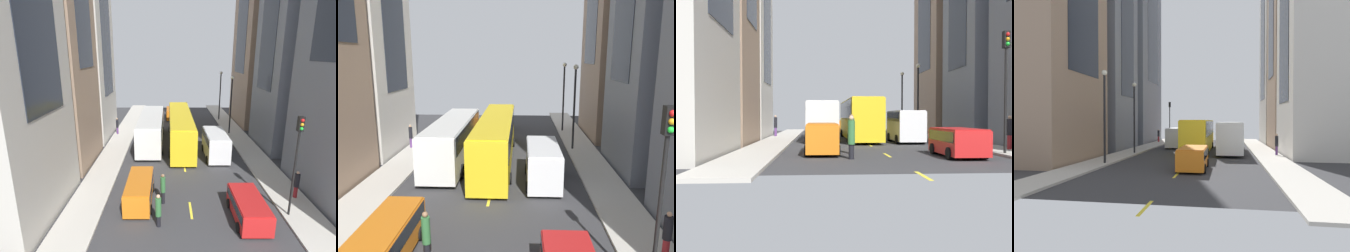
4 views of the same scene
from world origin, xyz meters
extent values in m
plane|color=#333335|center=(0.00, 0.00, 0.00)|extent=(41.07, 41.07, 0.00)
cube|color=#B2ADA3|center=(-7.22, 0.00, 0.07)|extent=(2.63, 44.00, 0.15)
cube|color=#B2ADA3|center=(7.22, 0.00, 0.07)|extent=(2.63, 44.00, 0.15)
cube|color=yellow|center=(0.00, -21.00, 0.01)|extent=(0.16, 2.00, 0.01)
cube|color=yellow|center=(0.00, -14.00, 0.01)|extent=(0.16, 2.00, 0.01)
cube|color=yellow|center=(0.00, -7.00, 0.01)|extent=(0.16, 2.00, 0.01)
cube|color=yellow|center=(0.00, 0.00, 0.01)|extent=(0.16, 2.00, 0.01)
cube|color=yellow|center=(0.00, 7.00, 0.01)|extent=(0.16, 2.00, 0.01)
cube|color=yellow|center=(0.00, 14.00, 0.01)|extent=(0.16, 2.00, 0.01)
cube|color=yellow|center=(0.00, 21.00, 0.01)|extent=(0.16, 2.00, 0.01)
cube|color=beige|center=(-12.99, 2.69, 11.82)|extent=(8.52, 8.15, 23.63)
cube|color=#1E232D|center=(-12.99, 2.69, 11.82)|extent=(8.60, 4.48, 13.00)
cube|color=silver|center=(-3.47, -0.24, 1.77)|extent=(2.55, 11.57, 3.00)
cube|color=black|center=(-3.47, -0.24, 2.62)|extent=(2.60, 10.64, 1.20)
cube|color=beige|center=(-3.47, -0.24, 3.31)|extent=(2.45, 11.10, 0.08)
cylinder|color=black|center=(-4.64, 3.34, 0.50)|extent=(0.46, 1.00, 1.00)
cylinder|color=black|center=(-2.29, 3.34, 0.50)|extent=(0.46, 1.00, 1.00)
cylinder|color=black|center=(-4.64, -3.83, 0.50)|extent=(0.46, 1.00, 1.00)
cylinder|color=black|center=(-2.29, -3.83, 0.50)|extent=(0.46, 1.00, 1.00)
cube|color=yellow|center=(-0.12, -0.21, 1.86)|extent=(2.45, 14.43, 3.30)
cube|color=black|center=(-0.12, -0.21, 2.72)|extent=(2.50, 13.28, 1.48)
cube|color=gold|center=(-0.12, -0.21, 3.55)|extent=(2.35, 13.85, 0.08)
cylinder|color=black|center=(-1.25, 4.26, 0.38)|extent=(0.44, 0.76, 0.76)
cylinder|color=black|center=(1.01, 4.26, 0.38)|extent=(0.44, 0.76, 0.76)
cylinder|color=black|center=(-1.25, -4.69, 0.38)|extent=(0.44, 0.76, 0.76)
cylinder|color=black|center=(1.01, -4.69, 0.38)|extent=(0.44, 0.76, 0.76)
cube|color=white|center=(3.25, -4.42, 1.35)|extent=(2.05, 5.24, 2.30)
cube|color=black|center=(3.25, -4.42, 2.10)|extent=(2.09, 4.82, 0.69)
cube|color=silver|center=(3.25, -4.42, 2.54)|extent=(1.97, 5.03, 0.08)
cylinder|color=black|center=(2.31, -2.79, 0.36)|extent=(0.37, 0.72, 0.72)
cylinder|color=black|center=(4.20, -2.79, 0.36)|extent=(0.37, 0.72, 0.72)
cylinder|color=black|center=(2.31, -6.04, 0.36)|extent=(0.37, 0.72, 0.72)
cylinder|color=black|center=(4.20, -6.04, 0.36)|extent=(0.37, 0.72, 0.72)
cube|color=red|center=(3.55, -14.95, 0.80)|extent=(1.84, 4.20, 1.25)
cube|color=black|center=(3.55, -14.95, 1.11)|extent=(1.87, 3.86, 0.53)
cube|color=#A91A1A|center=(3.55, -14.95, 1.46)|extent=(1.76, 4.03, 0.08)
cylinder|color=black|center=(2.71, -13.65, 0.31)|extent=(0.33, 0.62, 0.62)
cylinder|color=black|center=(4.40, -13.65, 0.31)|extent=(0.33, 0.62, 0.62)
cylinder|color=black|center=(2.71, -16.25, 0.31)|extent=(0.33, 0.62, 0.62)
cylinder|color=black|center=(4.40, -16.25, 0.31)|extent=(0.33, 0.62, 0.62)
cube|color=orange|center=(-0.83, 11.80, 0.85)|extent=(1.86, 4.26, 1.36)
cube|color=black|center=(-0.83, 11.80, 1.20)|extent=(1.89, 3.92, 0.57)
cube|color=#BE6115|center=(-0.83, 11.80, 1.57)|extent=(1.78, 4.09, 0.08)
cylinder|color=black|center=(-1.68, 13.12, 0.31)|extent=(0.33, 0.62, 0.62)
cylinder|color=black|center=(0.02, 13.12, 0.31)|extent=(0.33, 0.62, 0.62)
cylinder|color=black|center=(-1.68, 10.48, 0.31)|extent=(0.33, 0.62, 0.62)
cylinder|color=black|center=(0.02, 10.48, 0.31)|extent=(0.33, 0.62, 0.62)
cube|color=orange|center=(-3.55, -12.91, 0.91)|extent=(1.72, 4.67, 1.48)
cube|color=black|center=(-3.55, -12.91, 1.29)|extent=(1.76, 4.29, 0.62)
cube|color=#BE6115|center=(-3.55, -12.91, 1.69)|extent=(1.66, 4.48, 0.08)
cylinder|color=black|center=(-4.35, -11.46, 0.31)|extent=(0.31, 0.62, 0.62)
cylinder|color=black|center=(-2.76, -11.46, 0.31)|extent=(0.31, 0.62, 0.62)
cylinder|color=black|center=(-4.35, -14.35, 0.31)|extent=(0.31, 0.62, 0.62)
cylinder|color=black|center=(-2.76, -14.35, 0.31)|extent=(0.31, 0.62, 0.62)
cylinder|color=#593372|center=(-8.03, 3.04, 0.58)|extent=(0.24, 0.24, 0.85)
cylinder|color=black|center=(-8.03, 3.04, 1.51)|extent=(0.32, 0.32, 1.01)
sphere|color=tan|center=(-8.03, 3.04, 2.12)|extent=(0.22, 0.22, 0.22)
cylinder|color=black|center=(-2.12, -15.70, 0.37)|extent=(0.27, 0.27, 0.74)
cylinder|color=#336B38|center=(-2.12, -15.70, 1.33)|extent=(0.36, 0.36, 1.19)
sphere|color=tan|center=(-2.12, -15.70, 2.05)|extent=(0.24, 0.24, 0.24)
cylinder|color=black|center=(-1.89, -13.12, 0.45)|extent=(0.26, 0.26, 0.89)
cylinder|color=#336B38|center=(-1.89, -13.12, 1.45)|extent=(0.34, 0.34, 1.12)
sphere|color=#8C6647|center=(-1.89, -13.12, 2.13)|extent=(0.23, 0.23, 0.23)
cylinder|color=maroon|center=(7.69, -12.53, 0.57)|extent=(0.27, 0.27, 0.84)
cylinder|color=black|center=(7.69, -12.53, 1.48)|extent=(0.36, 0.36, 0.98)
sphere|color=tan|center=(7.69, -12.53, 2.07)|extent=(0.20, 0.20, 0.20)
cylinder|color=black|center=(6.30, -14.67, 2.97)|extent=(0.14, 0.14, 5.65)
cube|color=black|center=(6.30, -14.67, 6.25)|extent=(0.32, 0.32, 0.90)
sphere|color=red|center=(6.30, -14.85, 6.50)|extent=(0.20, 0.20, 0.20)
sphere|color=orange|center=(6.30, -14.85, 6.25)|extent=(0.20, 0.20, 0.20)
sphere|color=green|center=(6.30, -14.85, 5.99)|extent=(0.20, 0.20, 0.20)
cylinder|color=black|center=(6.40, 10.65, 3.64)|extent=(0.18, 0.18, 6.98)
sphere|color=silver|center=(6.40, 10.65, 7.31)|extent=(0.44, 0.44, 0.44)
cylinder|color=black|center=(6.40, 3.35, 3.63)|extent=(0.18, 0.18, 6.97)
sphere|color=silver|center=(6.40, 3.35, 7.30)|extent=(0.44, 0.44, 0.44)
camera|label=1|loc=(-1.54, -29.86, 10.35)|focal=28.56mm
camera|label=2|loc=(1.81, -24.47, 8.14)|focal=34.46mm
camera|label=3|loc=(-3.72, -33.95, 2.14)|focal=39.54mm
camera|label=4|loc=(-3.22, 31.83, 3.47)|focal=30.22mm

